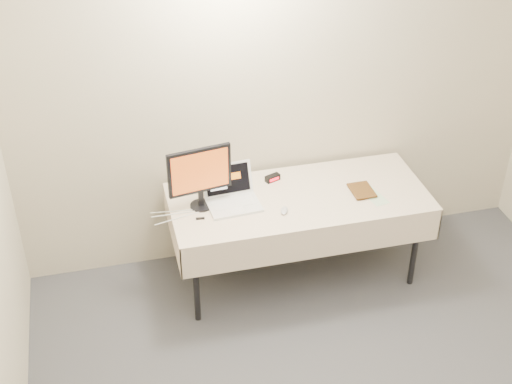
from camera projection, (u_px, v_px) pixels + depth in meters
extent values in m
cube|color=beige|center=(284.00, 92.00, 5.14)|extent=(4.00, 0.10, 2.70)
cylinder|color=black|center=(196.00, 282.00, 4.93)|extent=(0.04, 0.04, 0.69)
cylinder|color=black|center=(415.00, 247.00, 5.26)|extent=(0.04, 0.04, 0.69)
cylinder|color=black|center=(183.00, 232.00, 5.41)|extent=(0.04, 0.04, 0.69)
cylinder|color=black|center=(384.00, 203.00, 5.73)|extent=(0.04, 0.04, 0.69)
cube|color=gray|center=(299.00, 199.00, 5.13)|extent=(1.80, 0.75, 0.04)
cube|color=beige|center=(299.00, 197.00, 5.12)|extent=(1.86, 0.81, 0.01)
cube|color=beige|center=(315.00, 244.00, 4.86)|extent=(1.86, 0.01, 0.25)
cube|color=beige|center=(284.00, 182.00, 5.51)|extent=(1.86, 0.01, 0.25)
cube|color=beige|center=(172.00, 229.00, 5.00)|extent=(0.01, 0.81, 0.25)
cube|color=beige|center=(416.00, 194.00, 5.37)|extent=(0.01, 0.81, 0.25)
cube|color=white|center=(234.00, 206.00, 5.00)|extent=(0.38, 0.28, 0.02)
cube|color=white|center=(227.00, 179.00, 5.06)|extent=(0.37, 0.12, 0.22)
cube|color=black|center=(227.00, 179.00, 5.06)|extent=(0.32, 0.10, 0.19)
cylinder|color=black|center=(201.00, 205.00, 5.01)|extent=(0.18, 0.18, 0.01)
cube|color=black|center=(201.00, 198.00, 4.97)|extent=(0.04, 0.03, 0.11)
cube|color=black|center=(199.00, 171.00, 4.85)|extent=(0.45, 0.10, 0.34)
cube|color=#DF5C1A|center=(199.00, 171.00, 4.85)|extent=(0.40, 0.07, 0.29)
imported|color=brown|center=(353.00, 181.00, 5.08)|extent=(0.16, 0.02, 0.21)
cube|color=black|center=(273.00, 178.00, 5.27)|extent=(0.12, 0.08, 0.05)
cube|color=#FF0C1B|center=(274.00, 179.00, 5.26)|extent=(0.07, 0.03, 0.02)
ellipsoid|color=#BBBBBE|center=(284.00, 210.00, 4.94)|extent=(0.08, 0.11, 0.02)
cube|color=#BADDAF|center=(373.00, 195.00, 5.13)|extent=(0.17, 0.30, 0.00)
cube|color=black|center=(200.00, 218.00, 4.88)|extent=(0.06, 0.02, 0.01)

